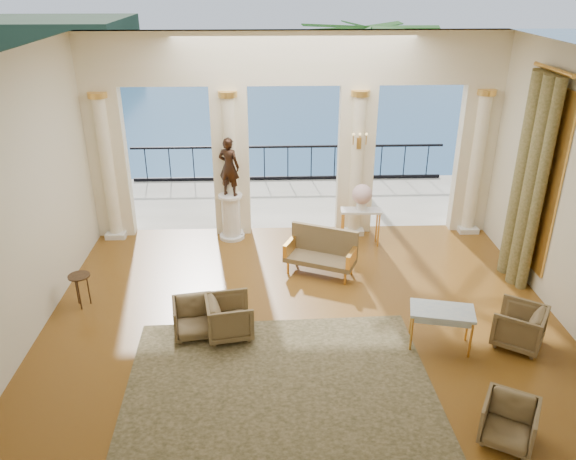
{
  "coord_description": "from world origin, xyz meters",
  "views": [
    {
      "loc": [
        -0.57,
        -8.21,
        5.59
      ],
      "look_at": [
        -0.25,
        0.6,
        1.51
      ],
      "focal_mm": 35.0,
      "sensor_mm": 36.0,
      "label": 1
    }
  ],
  "objects_px": {
    "statue": "(229,167)",
    "armchair_a": "(194,316)",
    "armchair_c": "(519,324)",
    "settee": "(322,251)",
    "armchair_b": "(509,420)",
    "side_table": "(80,280)",
    "game_table": "(442,313)",
    "pedestal": "(231,217)",
    "armchair_d": "(229,315)",
    "console_table": "(361,216)"
  },
  "relations": [
    {
      "from": "statue",
      "to": "armchair_a",
      "type": "bearing_deg",
      "value": 105.6
    },
    {
      "from": "armchair_c",
      "to": "armchair_a",
      "type": "bearing_deg",
      "value": -61.31
    },
    {
      "from": "settee",
      "to": "statue",
      "type": "bearing_deg",
      "value": 162.57
    },
    {
      "from": "armchair_b",
      "to": "statue",
      "type": "relative_size",
      "value": 0.51
    },
    {
      "from": "side_table",
      "to": "armchair_a",
      "type": "bearing_deg",
      "value": -23.97
    },
    {
      "from": "game_table",
      "to": "pedestal",
      "type": "relative_size",
      "value": 1.04
    },
    {
      "from": "game_table",
      "to": "settee",
      "type": "bearing_deg",
      "value": 136.23
    },
    {
      "from": "armchair_c",
      "to": "armchair_d",
      "type": "bearing_deg",
      "value": -61.32
    },
    {
      "from": "armchair_c",
      "to": "statue",
      "type": "height_order",
      "value": "statue"
    },
    {
      "from": "armchair_c",
      "to": "pedestal",
      "type": "distance_m",
      "value": 6.48
    },
    {
      "from": "armchair_d",
      "to": "side_table",
      "type": "relative_size",
      "value": 1.2
    },
    {
      "from": "armchair_b",
      "to": "armchair_d",
      "type": "distance_m",
      "value": 4.49
    },
    {
      "from": "settee",
      "to": "pedestal",
      "type": "bearing_deg",
      "value": 162.57
    },
    {
      "from": "game_table",
      "to": "pedestal",
      "type": "bearing_deg",
      "value": 143.12
    },
    {
      "from": "armchair_a",
      "to": "console_table",
      "type": "distance_m",
      "value": 4.69
    },
    {
      "from": "armchair_b",
      "to": "pedestal",
      "type": "distance_m",
      "value": 7.42
    },
    {
      "from": "armchair_a",
      "to": "settee",
      "type": "xyz_separation_m",
      "value": [
        2.34,
        2.08,
        0.12
      ]
    },
    {
      "from": "settee",
      "to": "side_table",
      "type": "bearing_deg",
      "value": -142.01
    },
    {
      "from": "armchair_d",
      "to": "pedestal",
      "type": "distance_m",
      "value": 3.81
    },
    {
      "from": "statue",
      "to": "console_table",
      "type": "height_order",
      "value": "statue"
    },
    {
      "from": "armchair_c",
      "to": "console_table",
      "type": "height_order",
      "value": "console_table"
    },
    {
      "from": "armchair_b",
      "to": "armchair_c",
      "type": "bearing_deg",
      "value": 94.35
    },
    {
      "from": "settee",
      "to": "armchair_d",
      "type": "bearing_deg",
      "value": -105.27
    },
    {
      "from": "armchair_b",
      "to": "armchair_c",
      "type": "relative_size",
      "value": 0.89
    },
    {
      "from": "armchair_a",
      "to": "armchair_d",
      "type": "height_order",
      "value": "armchair_d"
    },
    {
      "from": "game_table",
      "to": "pedestal",
      "type": "xyz_separation_m",
      "value": [
        -3.6,
        4.24,
        -0.11
      ]
    },
    {
      "from": "pedestal",
      "to": "armchair_b",
      "type": "bearing_deg",
      "value": -58.16
    },
    {
      "from": "armchair_c",
      "to": "statue",
      "type": "distance_m",
      "value": 6.61
    },
    {
      "from": "pedestal",
      "to": "armchair_d",
      "type": "bearing_deg",
      "value": -87.41
    },
    {
      "from": "armchair_b",
      "to": "game_table",
      "type": "relative_size",
      "value": 0.61
    },
    {
      "from": "armchair_b",
      "to": "armchair_c",
      "type": "height_order",
      "value": "armchair_c"
    },
    {
      "from": "armchair_a",
      "to": "armchair_b",
      "type": "distance_m",
      "value": 5.03
    },
    {
      "from": "armchair_b",
      "to": "statue",
      "type": "distance_m",
      "value": 7.54
    },
    {
      "from": "armchair_c",
      "to": "game_table",
      "type": "height_order",
      "value": "armchair_c"
    },
    {
      "from": "armchair_c",
      "to": "console_table",
      "type": "xyz_separation_m",
      "value": [
        -2.02,
        3.79,
        0.32
      ]
    },
    {
      "from": "armchair_a",
      "to": "statue",
      "type": "bearing_deg",
      "value": 73.37
    },
    {
      "from": "side_table",
      "to": "pedestal",
      "type": "bearing_deg",
      "value": 47.47
    },
    {
      "from": "console_table",
      "to": "side_table",
      "type": "relative_size",
      "value": 1.42
    },
    {
      "from": "armchair_d",
      "to": "console_table",
      "type": "height_order",
      "value": "console_table"
    },
    {
      "from": "armchair_c",
      "to": "side_table",
      "type": "xyz_separation_m",
      "value": [
        -7.47,
        1.44,
        0.17
      ]
    },
    {
      "from": "statue",
      "to": "game_table",
      "type": "bearing_deg",
      "value": 152.47
    },
    {
      "from": "game_table",
      "to": "console_table",
      "type": "bearing_deg",
      "value": 113.55
    },
    {
      "from": "armchair_c",
      "to": "side_table",
      "type": "relative_size",
      "value": 1.2
    },
    {
      "from": "armchair_d",
      "to": "side_table",
      "type": "xyz_separation_m",
      "value": [
        -2.74,
        1.01,
        0.16
      ]
    },
    {
      "from": "armchair_a",
      "to": "side_table",
      "type": "xyz_separation_m",
      "value": [
        -2.14,
        0.95,
        0.2
      ]
    },
    {
      "from": "armchair_c",
      "to": "settee",
      "type": "relative_size",
      "value": 0.5
    },
    {
      "from": "armchair_c",
      "to": "side_table",
      "type": "height_order",
      "value": "armchair_c"
    },
    {
      "from": "armchair_b",
      "to": "side_table",
      "type": "distance_m",
      "value": 7.37
    },
    {
      "from": "settee",
      "to": "statue",
      "type": "distance_m",
      "value": 2.83
    },
    {
      "from": "armchair_b",
      "to": "game_table",
      "type": "distance_m",
      "value": 2.11
    }
  ]
}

